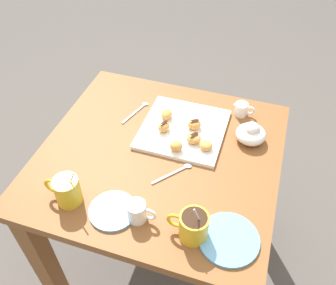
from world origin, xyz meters
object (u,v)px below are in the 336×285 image
coffee_mug_mustard_left (193,226)px  saucer_sky_left (229,239)px  cream_pitcher_white (137,211)px  beignet_3 (176,146)px  pastry_plate_square (183,129)px  chocolate_sauce_pitcher (242,109)px  ice_cream_bowl (251,133)px  beignet_5 (194,138)px  beignet_4 (164,127)px  beignet_2 (206,145)px  saucer_sky_right (113,211)px  beignet_1 (194,124)px  coffee_mug_mustard_right (67,190)px  beignet_0 (167,114)px  dining_table (160,178)px

coffee_mug_mustard_left → saucer_sky_left: bearing=-171.3°
cream_pitcher_white → beignet_3: (-0.03, -0.31, -0.00)m
pastry_plate_square → chocolate_sauce_pitcher: 0.26m
coffee_mug_mustard_left → ice_cream_bowl: (-0.10, -0.46, -0.02)m
saucer_sky_left → beignet_5: 0.41m
cream_pitcher_white → ice_cream_bowl: ice_cream_bowl is taller
coffee_mug_mustard_left → beignet_4: size_ratio=2.83×
pastry_plate_square → chocolate_sauce_pitcher: (-0.20, -0.17, 0.02)m
beignet_2 → ice_cream_bowl: bearing=-143.0°
beignet_2 → cream_pitcher_white: bearing=69.2°
saucer_sky_right → beignet_5: (-0.16, -0.37, 0.03)m
cream_pitcher_white → beignet_1: size_ratio=2.00×
beignet_3 → ice_cream_bowl: bearing=-148.7°
cream_pitcher_white → saucer_sky_right: bearing=1.1°
coffee_mug_mustard_left → beignet_2: size_ratio=2.98×
beignet_5 → coffee_mug_mustard_right: bearing=49.5°
pastry_plate_square → saucer_sky_right: 0.44m
coffee_mug_mustard_left → beignet_1: size_ratio=2.79×
coffee_mug_mustard_left → ice_cream_bowl: 0.47m
beignet_3 → beignet_4: (0.07, -0.08, -0.00)m
pastry_plate_square → coffee_mug_mustard_left: bearing=109.7°
beignet_3 → beignet_4: 0.11m
saucer_sky_left → beignet_0: 0.57m
dining_table → beignet_2: beignet_2 is taller
beignet_3 → saucer_sky_right: bearing=69.6°
pastry_plate_square → beignet_1: size_ratio=6.06×
beignet_1 → beignet_2: size_ratio=1.07×
saucer_sky_right → beignet_4: bearing=-95.8°
coffee_mug_mustard_right → beignet_2: (-0.37, -0.35, -0.02)m
pastry_plate_square → chocolate_sauce_pitcher: size_ratio=3.44×
beignet_0 → beignet_5: bearing=145.1°
pastry_plate_square → beignet_1: beignet_1 is taller
coffee_mug_mustard_left → beignet_0: bearing=-63.4°
saucer_sky_right → beignet_1: 0.47m
beignet_4 → beignet_1: bearing=-154.8°
beignet_0 → beignet_2: (-0.19, 0.12, -0.00)m
coffee_mug_mustard_left → coffee_mug_mustard_right: (0.41, 0.00, 0.00)m
coffee_mug_mustard_left → beignet_0: coffee_mug_mustard_left is taller
saucer_sky_left → beignet_0: beignet_0 is taller
ice_cream_bowl → beignet_0: ice_cream_bowl is taller
beignet_3 → beignet_5: beignet_3 is taller
coffee_mug_mustard_left → saucer_sky_right: bearing=-0.4°
dining_table → coffee_mug_mustard_right: (0.21, 0.29, 0.20)m
cream_pitcher_white → beignet_0: 0.47m
cream_pitcher_white → beignet_3: 0.31m
beignet_2 → beignet_0: bearing=-31.9°
cream_pitcher_white → coffee_mug_mustard_left: bearing=178.9°
coffee_mug_mustard_left → saucer_sky_right: (0.26, -0.00, -0.05)m
beignet_0 → dining_table: bearing=99.5°
coffee_mug_mustard_left → coffee_mug_mustard_right: coffee_mug_mustard_right is taller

